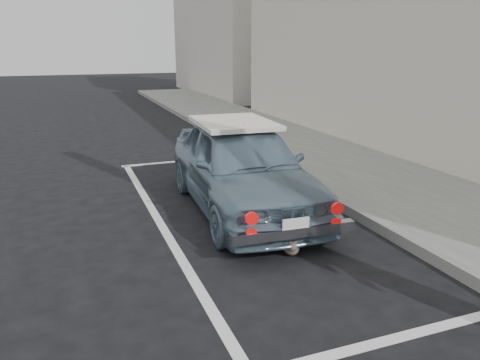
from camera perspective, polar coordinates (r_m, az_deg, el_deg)
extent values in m
plane|color=black|center=(4.64, 9.65, -16.42)|extent=(80.00, 80.00, 0.00)
cube|color=slate|center=(7.87, 22.63, -2.91)|extent=(2.80, 40.00, 0.15)
cube|color=black|center=(10.00, 21.83, 8.85)|extent=(0.10, 16.00, 2.40)
cube|color=beige|center=(24.85, -1.09, 19.69)|extent=(3.50, 10.00, 8.00)
cube|color=silver|center=(4.55, 18.72, -17.75)|extent=(3.00, 0.12, 0.01)
cube|color=silver|center=(10.45, -6.06, 2.39)|extent=(3.00, 0.12, 0.01)
cube|color=silver|center=(6.89, -9.76, -5.11)|extent=(0.12, 7.00, 0.01)
imported|color=slate|center=(7.16, 0.22, 1.68)|extent=(1.83, 4.11, 1.37)
cube|color=silver|center=(7.41, -0.75, 7.04)|extent=(1.21, 1.59, 0.07)
cube|color=silver|center=(5.52, 6.59, -6.29)|extent=(1.54, 0.20, 0.12)
cube|color=white|center=(5.44, 6.82, -5.49)|extent=(0.33, 0.04, 0.17)
cylinder|color=red|center=(5.22, 1.43, -4.71)|extent=(0.15, 0.05, 0.15)
cylinder|color=red|center=(5.64, 11.76, -3.42)|extent=(0.15, 0.05, 0.15)
cylinder|color=red|center=(5.28, 1.42, -6.53)|extent=(0.12, 0.05, 0.12)
cylinder|color=red|center=(5.70, 11.66, -5.13)|extent=(0.12, 0.05, 0.12)
ellipsoid|color=#665C4E|center=(5.82, 6.25, -8.00)|extent=(0.30, 0.37, 0.19)
sphere|color=#665C4E|center=(5.67, 6.45, -7.98)|extent=(0.12, 0.12, 0.12)
cone|color=#665C4E|center=(5.64, 6.13, -7.42)|extent=(0.04, 0.04, 0.05)
cone|color=#665C4E|center=(5.65, 6.80, -7.40)|extent=(0.04, 0.04, 0.05)
cylinder|color=#665C4E|center=(6.00, 6.49, -7.94)|extent=(0.04, 0.21, 0.03)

